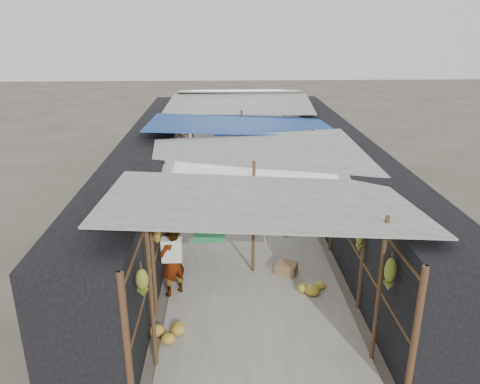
{
  "coord_description": "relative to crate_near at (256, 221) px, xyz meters",
  "views": [
    {
      "loc": [
        -0.67,
        -6.34,
        5.32
      ],
      "look_at": [
        -0.22,
        4.84,
        1.25
      ],
      "focal_mm": 35.0,
      "sensor_mm": 36.0,
      "label": 1
    }
  ],
  "objects": [
    {
      "name": "market_canopy",
      "position": [
        -0.22,
        1.35,
        2.26
      ],
      "size": [
        5.62,
        15.2,
        2.77
      ],
      "color": "brown",
      "rests_on": "ground"
    },
    {
      "name": "stall_right",
      "position": [
        2.46,
        1.02,
        1.0
      ],
      "size": [
        1.4,
        15.0,
        2.3
      ],
      "primitive_type": "cube",
      "color": "black",
      "rests_on": "ground"
    },
    {
      "name": "crate_mid",
      "position": [
        0.49,
        -2.64,
        -0.01
      ],
      "size": [
        0.55,
        0.5,
        0.27
      ],
      "primitive_type": "cube",
      "rotation": [
        0.0,
        0.0,
        -0.4
      ],
      "color": "#99764E",
      "rests_on": "ground"
    },
    {
      "name": "hanging_bananas",
      "position": [
        -0.33,
        0.77,
        1.49
      ],
      "size": [
        3.95,
        14.04,
        0.79
      ],
      "color": "olive",
      "rests_on": "ground"
    },
    {
      "name": "vendor_seated",
      "position": [
        1.46,
        4.43,
        0.32
      ],
      "size": [
        0.38,
        0.62,
        0.93
      ],
      "primitive_type": "imported",
      "rotation": [
        0.0,
        0.0,
        -1.62
      ],
      "color": "#4E4A43",
      "rests_on": "ground"
    },
    {
      "name": "shopper_blue",
      "position": [
        -0.38,
        1.73,
        0.74
      ],
      "size": [
        1.08,
        1.0,
        1.77
      ],
      "primitive_type": "imported",
      "rotation": [
        0.0,
        0.0,
        0.51
      ],
      "color": "navy",
      "rests_on": "ground"
    },
    {
      "name": "stall_left",
      "position": [
        -2.94,
        1.02,
        1.0
      ],
      "size": [
        1.4,
        15.0,
        2.3
      ],
      "primitive_type": "cube",
      "color": "black",
      "rests_on": "ground"
    },
    {
      "name": "floor_bananas",
      "position": [
        0.15,
        -0.24,
        0.0
      ],
      "size": [
        3.77,
        10.39,
        0.34
      ],
      "color": "#A6892A",
      "rests_on": "ground"
    },
    {
      "name": "aisle_slab",
      "position": [
        -0.24,
        1.02,
        -0.14
      ],
      "size": [
        3.6,
        16.0,
        0.02
      ],
      "primitive_type": "cube",
      "color": "#9E998E",
      "rests_on": "ground"
    },
    {
      "name": "vendor_elderly",
      "position": [
        -1.94,
        -3.36,
        0.61
      ],
      "size": [
        0.66,
        0.62,
        1.51
      ],
      "primitive_type": "imported",
      "rotation": [
        0.0,
        0.0,
        3.8
      ],
      "color": "white",
      "rests_on": "ground"
    },
    {
      "name": "black_basin",
      "position": [
        1.2,
        0.08,
        -0.06
      ],
      "size": [
        0.6,
        0.6,
        0.18
      ],
      "primitive_type": "cylinder",
      "color": "black",
      "rests_on": "ground"
    },
    {
      "name": "ground",
      "position": [
        -0.24,
        -5.48,
        -0.15
      ],
      "size": [
        80.0,
        80.0,
        0.0
      ],
      "primitive_type": "plane",
      "color": "#6B6356",
      "rests_on": "ground"
    },
    {
      "name": "crate_back",
      "position": [
        -1.15,
        2.69,
        -0.0
      ],
      "size": [
        0.5,
        0.43,
        0.29
      ],
      "primitive_type": "cube",
      "rotation": [
        0.0,
        0.0,
        -0.15
      ],
      "color": "#99764E",
      "rests_on": "ground"
    },
    {
      "name": "crate_near",
      "position": [
        0.0,
        0.0,
        0.0
      ],
      "size": [
        0.57,
        0.5,
        0.29
      ],
      "primitive_type": "cube",
      "rotation": [
        0.0,
        0.0,
        0.24
      ],
      "color": "#99764E",
      "rests_on": "ground"
    }
  ]
}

